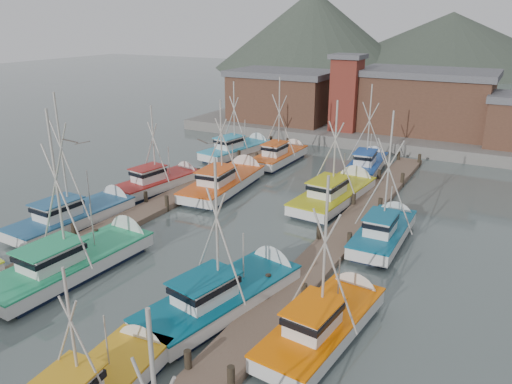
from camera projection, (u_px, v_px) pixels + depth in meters
The scene contains 21 objects.
ground at pixel (195, 255), 30.19m from camera, with size 260.00×260.00×0.00m, color #445150.
dock_left at pixel (148, 210), 36.62m from camera, with size 2.30×46.00×1.50m.
dock_right at pixel (328, 250), 30.33m from camera, with size 2.30×46.00×1.50m.
quay at pixel (370, 130), 60.68m from camera, with size 44.00×16.00×1.20m, color slate.
shed_left at pixel (282, 95), 62.73m from camera, with size 12.72×8.48×6.20m.
shed_center at pixel (425, 100), 56.63m from camera, with size 14.84×9.54×6.90m.
lookout_tower at pixel (346, 92), 56.62m from camera, with size 3.60×3.60×8.50m.
distant_hills at pixel (413, 69), 137.62m from camera, with size 175.00×140.00×42.00m.
boat_4 at pixel (80, 259), 28.15m from camera, with size 4.19×10.52×10.33m.
boat_5 at pixel (230, 293), 24.73m from camera, with size 4.87×10.06×8.67m.
boat_6 at pixel (79, 215), 34.46m from camera, with size 4.11×9.63×10.04m.
boat_7 at pixel (328, 321), 22.43m from camera, with size 3.53×8.79×8.45m.
boat_8 at pixel (227, 181), 41.58m from camera, with size 3.99×10.51×8.54m.
boat_9 at pixel (337, 193), 38.76m from camera, with size 4.03×10.36×8.93m.
boat_10 at pixel (162, 181), 41.55m from camera, with size 3.75×8.67×7.76m.
boat_11 at pixel (385, 231), 31.94m from camera, with size 3.66×8.25×9.16m.
boat_12 at pixel (282, 156), 49.30m from camera, with size 3.60×8.50×9.05m.
boat_13 at pixel (367, 164), 46.37m from camera, with size 3.50×8.64×8.80m.
boat_14 at pixel (239, 149), 51.75m from camera, with size 4.23×9.37×8.42m.
gull_near at pixel (76, 142), 23.53m from camera, with size 1.54×0.66×0.24m.
gull_far at pixel (208, 143), 28.31m from camera, with size 1.55×0.63×0.24m.
Camera 1 is at (16.21, -22.17, 13.61)m, focal length 35.00 mm.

